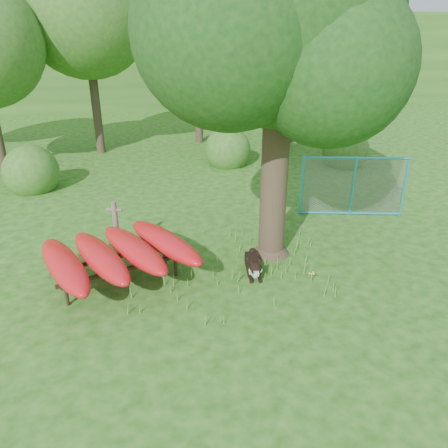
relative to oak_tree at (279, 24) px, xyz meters
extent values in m
plane|color=#1D5110|center=(-1.36, -1.51, -5.03)|extent=(80.00, 80.00, 0.00)
cylinder|color=#37291E|center=(0.05, -0.03, -2.67)|extent=(0.68, 0.68, 4.72)
cone|color=#37291E|center=(0.05, -0.03, -4.80)|extent=(1.03, 1.03, 0.47)
sphere|color=#143F12|center=(0.05, -0.03, 0.25)|extent=(4.53, 4.53, 4.53)
sphere|color=#143F12|center=(1.27, 0.73, -0.32)|extent=(3.39, 3.39, 3.39)
sphere|color=#143F12|center=(-1.11, -0.58, -0.13)|extent=(3.58, 3.58, 3.58)
sphere|color=#143F12|center=(0.68, -1.08, -0.69)|extent=(3.02, 3.02, 3.02)
cylinder|color=#37291E|center=(0.61, 0.06, -2.01)|extent=(1.25, 0.78, 1.00)
cylinder|color=#37291E|center=(-0.45, 0.09, -1.64)|extent=(1.09, 0.55, 0.96)
cylinder|color=brown|center=(-3.53, 0.71, -4.36)|extent=(0.16, 0.16, 1.34)
cylinder|color=brown|center=(-3.53, 0.71, -3.90)|extent=(0.36, 0.19, 0.07)
cylinder|color=black|center=(-4.49, -1.28, -4.81)|extent=(0.09, 0.09, 0.44)
cylinder|color=black|center=(-2.30, -0.60, -4.81)|extent=(0.09, 0.09, 0.44)
cylinder|color=black|center=(-4.67, -0.69, -4.81)|extent=(0.09, 0.09, 0.44)
cylinder|color=black|center=(-2.48, -0.01, -4.81)|extent=(0.09, 0.09, 0.44)
cube|color=black|center=(-3.39, -0.94, -4.57)|extent=(2.55, 0.86, 0.07)
cube|color=black|center=(-3.58, -0.35, -4.57)|extent=(2.55, 0.86, 0.07)
ellipsoid|color=red|center=(-4.50, -0.96, -4.33)|extent=(1.54, 2.69, 0.42)
ellipsoid|color=red|center=(-3.82, -0.75, -4.33)|extent=(1.62, 2.67, 0.42)
ellipsoid|color=red|center=(-3.15, -0.54, -4.33)|extent=(1.69, 2.65, 0.42)
ellipsoid|color=red|center=(-2.48, -0.33, -4.33)|extent=(1.77, 2.63, 0.42)
cube|color=black|center=(-0.59, -0.68, -4.90)|extent=(0.38, 0.77, 0.25)
cube|color=beige|center=(-0.64, -0.99, -4.92)|extent=(0.25, 0.18, 0.23)
sphere|color=black|center=(-0.66, -1.18, -4.72)|extent=(0.27, 0.27, 0.27)
cube|color=beige|center=(-0.68, -1.30, -4.76)|extent=(0.13, 0.16, 0.09)
sphere|color=beige|center=(-0.75, -1.19, -4.76)|extent=(0.13, 0.13, 0.13)
sphere|color=beige|center=(-0.58, -1.21, -4.76)|extent=(0.13, 0.13, 0.13)
cone|color=black|center=(-0.73, -1.12, -4.57)|extent=(0.13, 0.14, 0.13)
cone|color=black|center=(-0.58, -1.15, -4.57)|extent=(0.10, 0.12, 0.13)
cylinder|color=black|center=(-0.75, -1.13, -4.98)|extent=(0.12, 0.32, 0.07)
cylinder|color=black|center=(-0.56, -1.16, -4.98)|extent=(0.12, 0.32, 0.07)
sphere|color=black|center=(-0.48, -0.29, -4.80)|extent=(0.17, 0.17, 0.17)
torus|color=#1753B2|center=(-0.65, -1.09, -4.78)|extent=(0.27, 0.11, 0.26)
cylinder|color=#28A0BF|center=(1.61, 2.13, -4.17)|extent=(0.09, 0.09, 1.73)
cylinder|color=#28A0BF|center=(3.01, 1.77, -4.17)|extent=(0.09, 0.09, 1.73)
cylinder|color=#28A0BF|center=(4.41, 1.42, -4.17)|extent=(0.09, 0.09, 1.73)
cylinder|color=#28A0BF|center=(3.01, 1.77, -3.34)|extent=(2.82, 0.77, 0.07)
cylinder|color=#28A0BF|center=(3.01, 1.77, -4.98)|extent=(2.82, 0.77, 0.07)
plane|color=gray|center=(3.01, 1.77, -4.17)|extent=(2.80, 0.71, 2.89)
cylinder|color=#4F9631|center=(0.49, -1.50, -4.92)|extent=(0.02, 0.02, 0.23)
sphere|color=yellow|center=(0.49, -1.50, -4.80)|extent=(0.04, 0.04, 0.04)
sphere|color=yellow|center=(0.53, -1.47, -4.79)|extent=(0.04, 0.04, 0.04)
sphere|color=yellow|center=(0.45, -1.47, -4.82)|extent=(0.04, 0.04, 0.04)
sphere|color=yellow|center=(0.51, -1.53, -4.80)|extent=(0.04, 0.04, 0.04)
sphere|color=yellow|center=(0.47, -1.52, -4.79)|extent=(0.04, 0.04, 0.04)
cylinder|color=#37291E|center=(-4.36, 10.49, -2.41)|extent=(0.36, 0.36, 5.25)
sphere|color=#2E5F1E|center=(-4.36, 10.49, 0.59)|extent=(5.20, 5.20, 5.20)
cylinder|color=#37291E|center=(0.14, 11.49, -3.11)|extent=(0.36, 0.36, 3.85)
sphere|color=#2E5F1E|center=(0.14, 11.49, -0.91)|extent=(4.00, 4.00, 4.00)
cylinder|color=#37291E|center=(3.64, 9.49, -2.65)|extent=(0.36, 0.36, 4.76)
sphere|color=#2E5F1E|center=(3.64, 9.49, 0.07)|extent=(4.80, 4.80, 4.80)
cylinder|color=#37291E|center=(6.64, 12.49, -2.58)|extent=(0.36, 0.36, 4.90)
sphere|color=#2E5F1E|center=(6.64, 12.49, 0.22)|extent=(4.60, 4.60, 4.60)
sphere|color=#2E5F1E|center=(-6.36, 5.99, -5.03)|extent=(1.80, 1.80, 1.80)
sphere|color=#2E5F1E|center=(5.14, 6.49, -5.03)|extent=(1.80, 1.80, 1.80)
sphere|color=#2E5F1E|center=(0.64, 7.49, -5.03)|extent=(1.80, 1.80, 1.80)
cube|color=#2E5F1E|center=(-1.36, 26.49, -2.03)|extent=(80.00, 12.00, 6.00)
camera|label=1|loc=(-2.98, -8.91, -0.09)|focal=35.00mm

